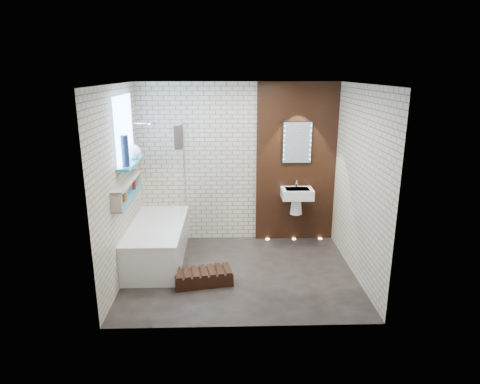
{
  "coord_description": "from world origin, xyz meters",
  "views": [
    {
      "loc": [
        -0.16,
        -5.38,
        2.76
      ],
      "look_at": [
        0.0,
        0.15,
        1.15
      ],
      "focal_mm": 31.31,
      "sensor_mm": 36.0,
      "label": 1
    }
  ],
  "objects_px": {
    "washbasin": "(297,197)",
    "walnut_step": "(203,278)",
    "led_mirror": "(297,143)",
    "bathtub": "(158,242)",
    "bath_screen": "(182,171)"
  },
  "relations": [
    {
      "from": "bathtub",
      "to": "led_mirror",
      "type": "bearing_deg",
      "value": 19.78
    },
    {
      "from": "bathtub",
      "to": "walnut_step",
      "type": "xyz_separation_m",
      "value": [
        0.72,
        -0.75,
        -0.21
      ]
    },
    {
      "from": "walnut_step",
      "to": "led_mirror",
      "type": "bearing_deg",
      "value": 46.45
    },
    {
      "from": "bathtub",
      "to": "led_mirror",
      "type": "height_order",
      "value": "led_mirror"
    },
    {
      "from": "bathtub",
      "to": "bath_screen",
      "type": "height_order",
      "value": "bath_screen"
    },
    {
      "from": "led_mirror",
      "to": "bath_screen",
      "type": "bearing_deg",
      "value": -169.34
    },
    {
      "from": "washbasin",
      "to": "led_mirror",
      "type": "distance_m",
      "value": 0.88
    },
    {
      "from": "washbasin",
      "to": "led_mirror",
      "type": "relative_size",
      "value": 0.83
    },
    {
      "from": "bathtub",
      "to": "washbasin",
      "type": "xyz_separation_m",
      "value": [
        2.17,
        0.62,
        0.5
      ]
    },
    {
      "from": "bathtub",
      "to": "bath_screen",
      "type": "xyz_separation_m",
      "value": [
        0.35,
        0.44,
        0.99
      ]
    },
    {
      "from": "washbasin",
      "to": "walnut_step",
      "type": "relative_size",
      "value": 0.76
    },
    {
      "from": "bath_screen",
      "to": "washbasin",
      "type": "xyz_separation_m",
      "value": [
        1.82,
        0.18,
        -0.49
      ]
    },
    {
      "from": "washbasin",
      "to": "bath_screen",
      "type": "bearing_deg",
      "value": -174.22
    },
    {
      "from": "walnut_step",
      "to": "washbasin",
      "type": "bearing_deg",
      "value": 43.33
    },
    {
      "from": "led_mirror",
      "to": "walnut_step",
      "type": "relative_size",
      "value": 0.91
    }
  ]
}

